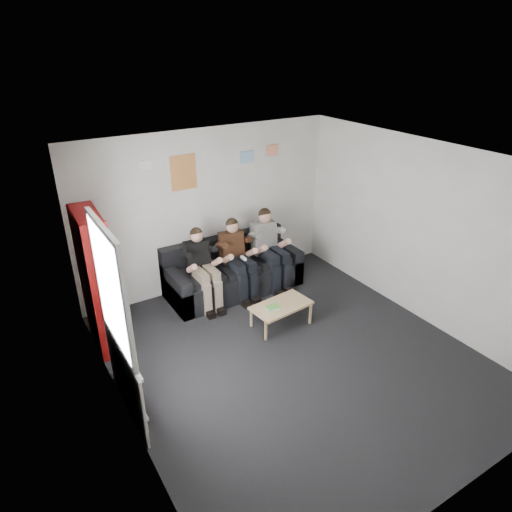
{
  "coord_description": "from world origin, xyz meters",
  "views": [
    {
      "loc": [
        -3.07,
        -4.0,
        3.97
      ],
      "look_at": [
        0.19,
        1.3,
        0.95
      ],
      "focal_mm": 32.0,
      "sensor_mm": 36.0,
      "label": 1
    }
  ],
  "objects": [
    {
      "name": "game_cases",
      "position": [
        0.11,
        0.7,
        0.37
      ],
      "size": [
        0.2,
        0.16,
        0.03
      ],
      "rotation": [
        0.0,
        0.0,
        -0.12
      ],
      "color": "silver",
      "rests_on": "coffee_table"
    },
    {
      "name": "poster_large",
      "position": [
        -0.4,
        2.49,
        2.05
      ],
      "size": [
        0.42,
        0.01,
        0.55
      ],
      "primitive_type": "cube",
      "color": "#E5BF50",
      "rests_on": "room_shell"
    },
    {
      "name": "radiator",
      "position": [
        -2.15,
        0.2,
        0.35
      ],
      "size": [
        0.1,
        0.64,
        0.6
      ],
      "color": "silver",
      "rests_on": "ground"
    },
    {
      "name": "coffee_table",
      "position": [
        0.28,
        0.73,
        0.31
      ],
      "size": [
        0.89,
        0.49,
        0.36
      ],
      "rotation": [
        0.0,
        0.0,
        0.11
      ],
      "color": "tan",
      "rests_on": "ground"
    },
    {
      "name": "window",
      "position": [
        -2.22,
        0.2,
        1.03
      ],
      "size": [
        0.05,
        1.3,
        2.36
      ],
      "color": "white",
      "rests_on": "room_shell"
    },
    {
      "name": "person_right",
      "position": [
        0.83,
        1.86,
        0.68
      ],
      "size": [
        0.41,
        0.88,
        1.36
      ],
      "rotation": [
        0.0,
        0.0,
        -0.09
      ],
      "color": "white",
      "rests_on": "sofa"
    },
    {
      "name": "sofa",
      "position": [
        0.19,
        2.07,
        0.32
      ],
      "size": [
        2.28,
        0.93,
        0.88
      ],
      "color": "black",
      "rests_on": "ground"
    },
    {
      "name": "poster_sign",
      "position": [
        -1.0,
        2.49,
        2.25
      ],
      "size": [
        0.2,
        0.01,
        0.14
      ],
      "primitive_type": "cube",
      "color": "white",
      "rests_on": "room_shell"
    },
    {
      "name": "poster_blue",
      "position": [
        0.75,
        2.49,
        2.15
      ],
      "size": [
        0.25,
        0.01,
        0.2
      ],
      "primitive_type": "cube",
      "color": "#44A2E8",
      "rests_on": "room_shell"
    },
    {
      "name": "bookshelf",
      "position": [
        -2.07,
        1.68,
        0.99
      ],
      "size": [
        0.3,
        0.89,
        1.98
      ],
      "rotation": [
        0.0,
        0.0,
        -0.05
      ],
      "color": "maroon",
      "rests_on": "ground"
    },
    {
      "name": "room_shell",
      "position": [
        0.0,
        0.0,
        1.35
      ],
      "size": [
        5.0,
        5.0,
        5.0
      ],
      "color": "black",
      "rests_on": "ground"
    },
    {
      "name": "person_left",
      "position": [
        -0.44,
        1.87,
        0.65
      ],
      "size": [
        0.38,
        0.81,
        1.29
      ],
      "rotation": [
        0.0,
        0.0,
        -0.06
      ],
      "color": "black",
      "rests_on": "sofa"
    },
    {
      "name": "poster_pink",
      "position": [
        1.25,
        2.49,
        2.2
      ],
      "size": [
        0.22,
        0.01,
        0.18
      ],
      "primitive_type": "cube",
      "color": "#CD4076",
      "rests_on": "room_shell"
    },
    {
      "name": "person_middle",
      "position": [
        0.19,
        1.87,
        0.66
      ],
      "size": [
        0.39,
        0.83,
        1.32
      ],
      "rotation": [
        0.0,
        0.0,
        -0.12
      ],
      "color": "#492518",
      "rests_on": "sofa"
    }
  ]
}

